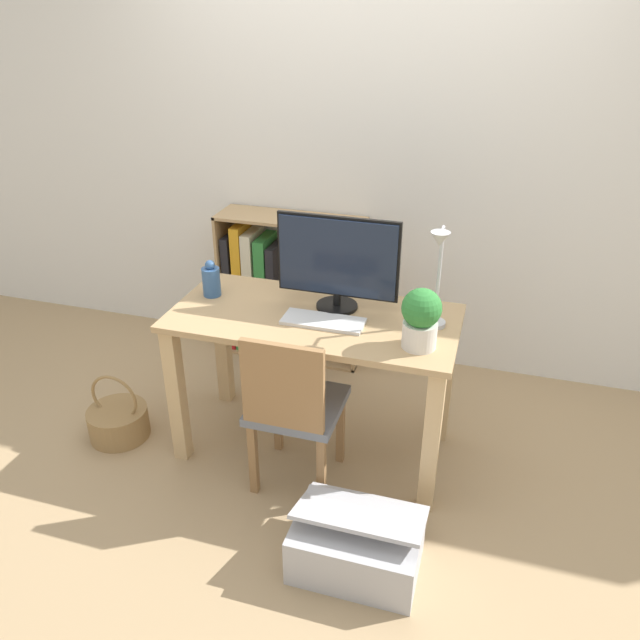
{
  "coord_description": "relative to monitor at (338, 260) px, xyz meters",
  "views": [
    {
      "loc": [
        0.76,
        -2.43,
        2.08
      ],
      "look_at": [
        0.0,
        0.1,
        0.68
      ],
      "focal_mm": 35.0,
      "sensor_mm": 36.0,
      "label": 1
    }
  ],
  "objects": [
    {
      "name": "ground_plane",
      "position": [
        -0.08,
        -0.11,
        -1.0
      ],
      "size": [
        10.0,
        10.0,
        0.0
      ],
      "primitive_type": "plane",
      "color": "tan"
    },
    {
      "name": "wall_back",
      "position": [
        -0.08,
        0.93,
        0.3
      ],
      "size": [
        8.0,
        0.05,
        2.6
      ],
      "color": "silver",
      "rests_on": "ground_plane"
    },
    {
      "name": "desk",
      "position": [
        -0.08,
        -0.11,
        -0.39
      ],
      "size": [
        1.33,
        0.64,
        0.76
      ],
      "color": "tan",
      "rests_on": "ground_plane"
    },
    {
      "name": "monitor",
      "position": [
        0.0,
        0.0,
        0.0
      ],
      "size": [
        0.57,
        0.19,
        0.45
      ],
      "color": "black",
      "rests_on": "desk"
    },
    {
      "name": "keyboard",
      "position": [
        -0.02,
        -0.17,
        -0.23
      ],
      "size": [
        0.37,
        0.15,
        0.02
      ],
      "color": "silver",
      "rests_on": "desk"
    },
    {
      "name": "vase",
      "position": [
        -0.62,
        -0.05,
        -0.16
      ],
      "size": [
        0.09,
        0.09,
        0.18
      ],
      "color": "#33598C",
      "rests_on": "desk"
    },
    {
      "name": "desk_lamp",
      "position": [
        0.46,
        -0.1,
        0.05
      ],
      "size": [
        0.1,
        0.19,
        0.47
      ],
      "color": "#B7B7BC",
      "rests_on": "desk"
    },
    {
      "name": "potted_plant",
      "position": [
        0.43,
        -0.26,
        -0.1
      ],
      "size": [
        0.17,
        0.17,
        0.26
      ],
      "color": "silver",
      "rests_on": "desk"
    },
    {
      "name": "chair",
      "position": [
        -0.09,
        -0.41,
        -0.54
      ],
      "size": [
        0.4,
        0.4,
        0.83
      ],
      "rotation": [
        0.0,
        0.0,
        -0.05
      ],
      "color": "slate",
      "rests_on": "ground_plane"
    },
    {
      "name": "bookshelf",
      "position": [
        -0.66,
        0.76,
        -0.55
      ],
      "size": [
        0.88,
        0.28,
        0.91
      ],
      "color": "tan",
      "rests_on": "ground_plane"
    },
    {
      "name": "basket",
      "position": [
        -1.09,
        -0.32,
        -0.9
      ],
      "size": [
        0.31,
        0.31,
        0.37
      ],
      "color": "#997547",
      "rests_on": "ground_plane"
    },
    {
      "name": "storage_box",
      "position": [
        0.31,
        -0.78,
        -0.88
      ],
      "size": [
        0.51,
        0.41,
        0.29
      ],
      "color": "#B2B2B7",
      "rests_on": "ground_plane"
    }
  ]
}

